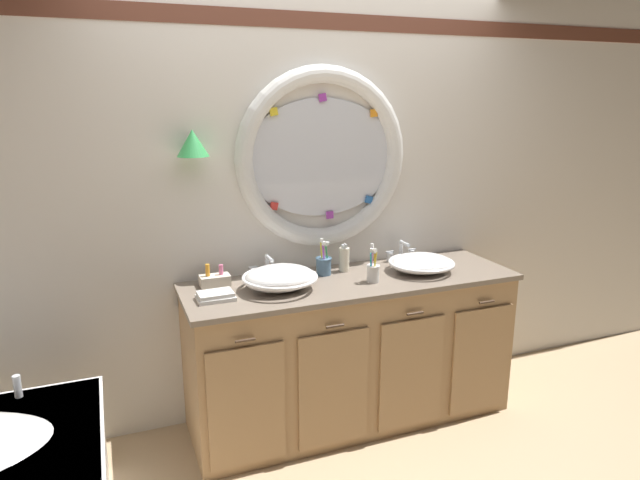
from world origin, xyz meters
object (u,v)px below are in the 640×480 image
toothbrush_holder_left (324,265)px  soap_dispenser (344,259)px  folded_hand_towel (216,296)px  toothbrush_holder_right (373,272)px  toiletry_basket (215,280)px  sink_basin_left (280,278)px  sink_basin_right (421,263)px

toothbrush_holder_left → soap_dispenser: size_ratio=1.24×
soap_dispenser → folded_hand_towel: soap_dispenser is taller
toothbrush_holder_left → toothbrush_holder_right: (0.21, -0.23, 0.00)m
soap_dispenser → toiletry_basket: (-0.78, 0.02, -0.04)m
folded_hand_towel → sink_basin_left: bearing=4.9°
folded_hand_towel → sink_basin_right: bearing=1.4°
toothbrush_holder_right → soap_dispenser: 0.25m
toothbrush_holder_right → soap_dispenser: toothbrush_holder_right is taller
toiletry_basket → folded_hand_towel: bearing=-100.4°
sink_basin_right → folded_hand_towel: bearing=-178.6°
sink_basin_left → soap_dispenser: 0.49m
soap_dispenser → toiletry_basket: soap_dispenser is taller
soap_dispenser → folded_hand_towel: 0.85m
soap_dispenser → toothbrush_holder_right: bearing=-73.8°
sink_basin_left → folded_hand_towel: 0.36m
sink_basin_left → toothbrush_holder_right: size_ratio=1.89×
sink_basin_left → sink_basin_right: bearing=-0.0°
sink_basin_right → folded_hand_towel: size_ratio=2.06×
toothbrush_holder_left → toiletry_basket: toothbrush_holder_left is taller
sink_basin_right → soap_dispenser: (-0.43, 0.18, 0.02)m
folded_hand_towel → toiletry_basket: (0.04, 0.23, 0.01)m
sink_basin_left → folded_hand_towel: (-0.36, -0.03, -0.05)m
toothbrush_holder_right → soap_dispenser: bearing=106.2°
sink_basin_left → toiletry_basket: sink_basin_left is taller
sink_basin_right → toothbrush_holder_right: (-0.36, -0.07, 0.01)m
soap_dispenser → toiletry_basket: 0.78m
toothbrush_holder_left → sink_basin_right: bearing=-15.6°
toiletry_basket → soap_dispenser: bearing=-1.6°
toothbrush_holder_left → folded_hand_towel: toothbrush_holder_left is taller
folded_hand_towel → toiletry_basket: bearing=79.6°
toothbrush_holder_left → soap_dispenser: 0.14m
toothbrush_holder_right → toiletry_basket: size_ratio=1.33×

